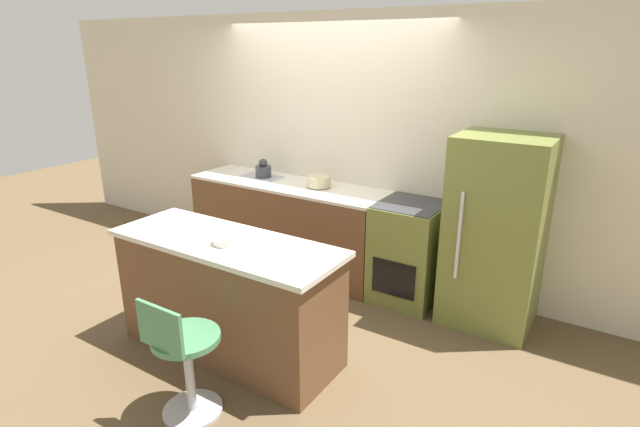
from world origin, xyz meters
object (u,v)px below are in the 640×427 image
Objects in this scene: mixing_bowl at (319,181)px; kettle at (263,170)px; stool_chair at (184,359)px; oven_range at (409,252)px; refrigerator at (495,233)px.

kettle is at bearing -180.00° from mixing_bowl.
stool_chair is 2.62m from kettle.
oven_range is 1.09× the size of stool_chair.
kettle is (-2.47, 0.04, 0.20)m from refrigerator.
stool_chair is at bearing -78.73° from mixing_bowl.
mixing_bowl reaches higher than oven_range.
kettle reaches higher than stool_chair.
refrigerator is at bearing -0.93° from kettle.
refrigerator reaches higher than kettle.
refrigerator is 8.16× the size of kettle.
oven_range is 3.92× the size of mixing_bowl.
kettle is at bearing 117.06° from stool_chair.
kettle is at bearing 178.71° from oven_range.
oven_range is 1.14m from mixing_bowl.
refrigerator is 6.78× the size of mixing_bowl.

